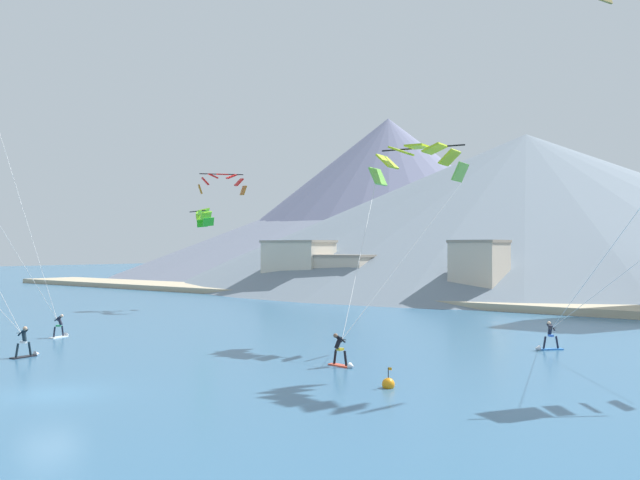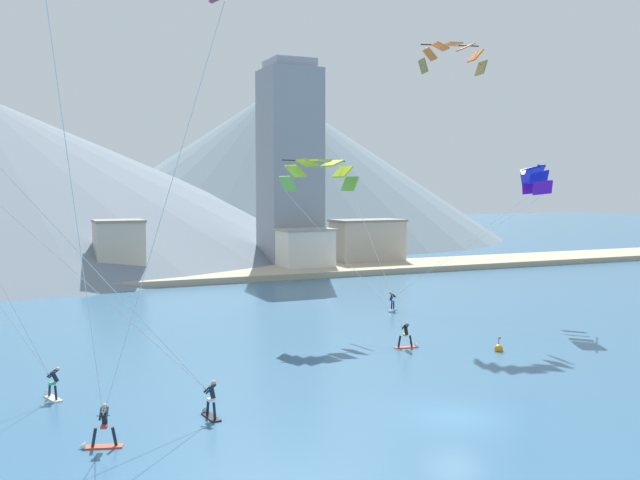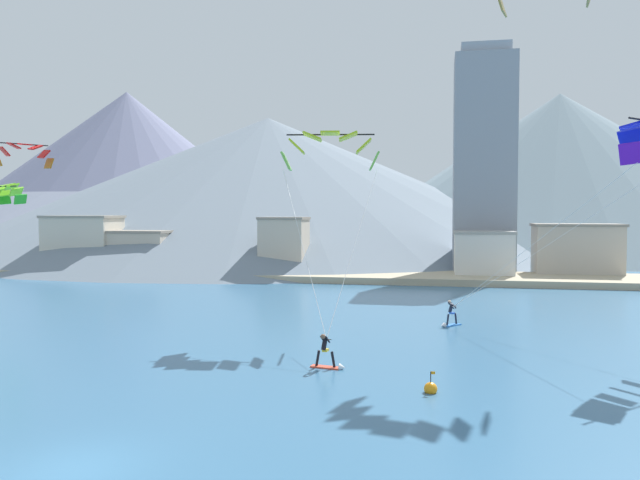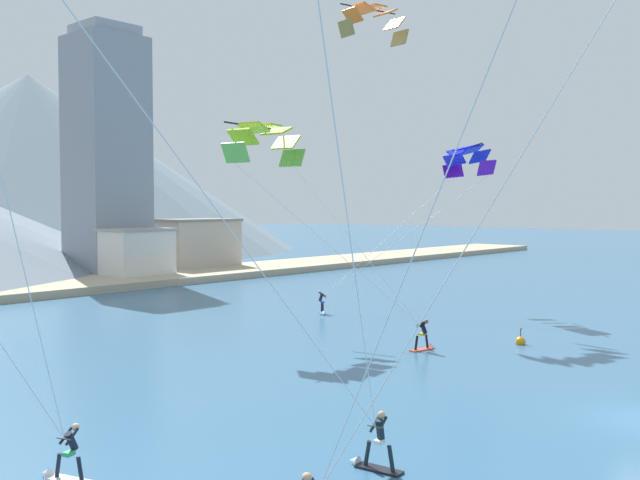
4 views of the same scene
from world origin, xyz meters
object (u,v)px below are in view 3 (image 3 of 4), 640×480
(kitesurfer_far_right, at_px, (329,357))
(parafoil_kite_far_right, at_px, (330,146))
(parafoil_kite_distant_low_drift, at_px, (24,152))
(parafoil_kite_distant_mid_solo, at_px, (9,192))
(race_marker_buoy, at_px, (431,389))
(kitesurfer_mid_center, at_px, (449,318))

(kitesurfer_far_right, distance_m, parafoil_kite_far_right, 15.31)
(parafoil_kite_distant_low_drift, bearing_deg, kitesurfer_far_right, -34.34)
(kitesurfer_far_right, xyz_separation_m, parafoil_kite_far_right, (-1.77, 10.35, 11.13))
(parafoil_kite_distant_mid_solo, xyz_separation_m, race_marker_buoy, (36.16, -21.71, -9.10))
(kitesurfer_mid_center, height_order, parafoil_kite_far_right, parafoil_kite_far_right)
(parafoil_kite_distant_mid_solo, relative_size, race_marker_buoy, 4.08)
(parafoil_kite_distant_low_drift, height_order, race_marker_buoy, parafoil_kite_distant_low_drift)
(kitesurfer_mid_center, bearing_deg, kitesurfer_far_right, -115.03)
(parafoil_kite_far_right, bearing_deg, parafoil_kite_distant_mid_solo, 164.41)
(parafoil_kite_distant_low_drift, bearing_deg, kitesurfer_mid_center, -14.10)
(parafoil_kite_distant_low_drift, bearing_deg, parafoil_kite_far_right, -20.99)
(kitesurfer_far_right, distance_m, race_marker_buoy, 5.78)
(kitesurfer_far_right, bearing_deg, parafoil_kite_distant_low_drift, 145.66)
(kitesurfer_far_right, relative_size, race_marker_buoy, 1.75)
(kitesurfer_far_right, height_order, parafoil_kite_far_right, parafoil_kite_far_right)
(parafoil_kite_far_right, xyz_separation_m, parafoil_kite_distant_mid_solo, (-29.53, 8.24, -2.44))
(kitesurfer_mid_center, xyz_separation_m, race_marker_buoy, (-0.97, -15.60, -0.36))
(parafoil_kite_distant_mid_solo, bearing_deg, kitesurfer_mid_center, -9.34)
(kitesurfer_mid_center, xyz_separation_m, parafoil_kite_distant_mid_solo, (-37.13, 6.10, 8.73))
(kitesurfer_mid_center, relative_size, parafoil_kite_distant_low_drift, 0.36)
(race_marker_buoy, bearing_deg, kitesurfer_mid_center, 86.43)
(parafoil_kite_distant_mid_solo, bearing_deg, parafoil_kite_far_right, -15.59)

